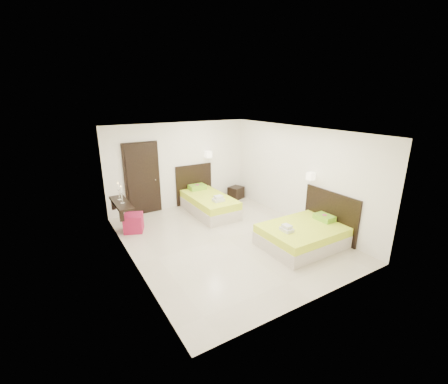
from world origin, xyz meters
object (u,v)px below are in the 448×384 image
bed_double (305,234)px  nightstand (236,193)px  ottoman (134,223)px  bed_single (208,202)px

bed_double → nightstand: (0.47, 3.63, -0.07)m
ottoman → nightstand: bearing=12.6°
bed_single → ottoman: size_ratio=4.46×
bed_double → ottoman: (-3.22, 2.80, -0.04)m
bed_double → bed_single: bearing=107.5°
bed_single → ottoman: (-2.27, -0.20, -0.08)m
bed_single → nightstand: bed_single is taller
bed_double → nightstand: bearing=82.5°
nightstand → bed_single: bearing=-174.9°
ottoman → bed_double: bearing=-41.0°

